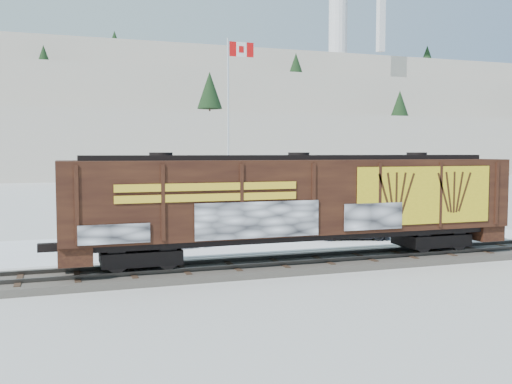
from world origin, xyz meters
name	(u,v)px	position (x,y,z in m)	size (l,w,h in m)	color
ground	(231,272)	(0.00, 0.00, 0.00)	(500.00, 500.00, 0.00)	white
rail_track	(231,268)	(0.00, 0.00, 0.15)	(50.00, 3.40, 0.43)	#59544C
parking_strip	(191,244)	(0.00, 7.50, 0.01)	(40.00, 8.00, 0.03)	white
hillside	(85,117)	(-0.05, 139.79, 14.37)	(360.00, 110.00, 93.00)	white
hopper_railcar	(299,200)	(2.98, -0.01, 2.86)	(19.29, 3.06, 4.32)	black
flagpole	(230,154)	(4.58, 15.88, 4.75)	(2.30, 0.90, 12.63)	silver
car_silver	(140,234)	(-2.79, 6.80, 0.77)	(1.75, 4.35, 1.48)	#B3B7BB
car_white	(170,232)	(-1.33, 6.35, 0.83)	(1.69, 4.86, 1.60)	white
car_dark	(350,227)	(8.75, 6.13, 0.67)	(1.80, 4.44, 1.29)	black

